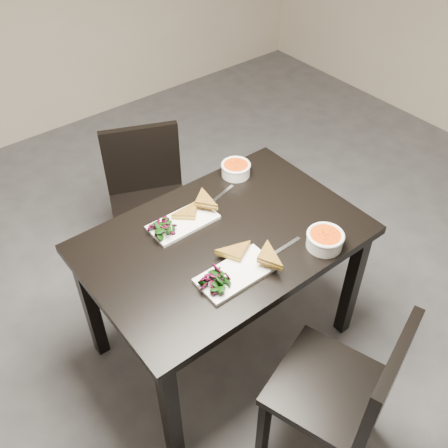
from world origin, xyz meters
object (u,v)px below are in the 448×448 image
(table, at_px, (224,252))
(chair_near, at_px, (349,391))
(soup_bowl_far, at_px, (236,169))
(soup_bowl_near, at_px, (325,239))
(chair_far, at_px, (148,195))
(plate_far, at_px, (183,222))
(plate_near, at_px, (236,274))

(table, relative_size, chair_near, 1.41)
(soup_bowl_far, bearing_deg, soup_bowl_near, -92.29)
(chair_near, bearing_deg, table, 72.92)
(chair_far, height_order, plate_far, chair_far)
(table, distance_m, plate_far, 0.22)
(plate_far, bearing_deg, plate_near, -91.48)
(chair_near, distance_m, soup_bowl_far, 1.15)
(soup_bowl_near, bearing_deg, table, 133.50)
(table, relative_size, soup_bowl_near, 7.55)
(plate_near, height_order, soup_bowl_far, soup_bowl_far)
(table, relative_size, soup_bowl_far, 8.19)
(table, bearing_deg, plate_near, -116.43)
(table, relative_size, chair_far, 1.41)
(chair_far, distance_m, soup_bowl_far, 0.59)
(plate_near, relative_size, soup_bowl_near, 2.02)
(table, distance_m, soup_bowl_near, 0.45)
(table, xyz_separation_m, chair_far, (0.05, 0.74, -0.17))
(chair_near, distance_m, plate_far, 0.97)
(chair_far, xyz_separation_m, soup_bowl_far, (0.27, -0.43, 0.30))
(chair_far, bearing_deg, soup_bowl_near, -53.75)
(table, xyz_separation_m, plate_near, (-0.10, -0.21, 0.11))
(plate_far, distance_m, soup_bowl_far, 0.43)
(chair_near, relative_size, soup_bowl_far, 5.80)
(table, relative_size, plate_near, 3.74)
(chair_far, bearing_deg, chair_near, -68.16)
(table, bearing_deg, plate_far, 118.13)
(soup_bowl_near, xyz_separation_m, soup_bowl_far, (0.02, 0.62, -0.00))
(plate_far, xyz_separation_m, soup_bowl_far, (0.41, 0.14, 0.03))
(chair_near, relative_size, soup_bowl_near, 5.35)
(chair_far, distance_m, soup_bowl_near, 1.12)
(table, height_order, soup_bowl_near, soup_bowl_near)
(plate_near, bearing_deg, soup_bowl_far, 50.79)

